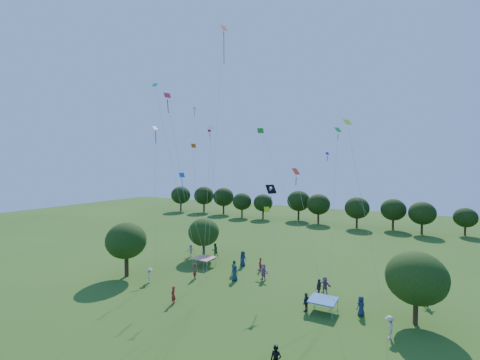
# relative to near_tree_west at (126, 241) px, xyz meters

# --- Properties ---
(near_tree_west) EXTENTS (4.43, 4.43, 6.02)m
(near_tree_west) POSITION_rel_near_tree_west_xyz_m (0.00, 0.00, 0.00)
(near_tree_west) COLOR #422B19
(near_tree_west) RESTS_ON ground
(near_tree_north) EXTENTS (4.12, 4.12, 5.30)m
(near_tree_north) POSITION_rel_near_tree_west_xyz_m (3.24, 10.20, -0.58)
(near_tree_north) COLOR #422B19
(near_tree_north) RESTS_ON ground
(near_tree_east) EXTENTS (4.52, 4.52, 5.70)m
(near_tree_east) POSITION_rel_near_tree_west_xyz_m (28.22, 3.35, -0.36)
(near_tree_east) COLOR #422B19
(near_tree_east) RESTS_ON ground
(treeline) EXTENTS (88.01, 8.77, 6.77)m
(treeline) POSITION_rel_near_tree_west_xyz_m (11.87, 42.96, 0.08)
(treeline) COLOR #422B19
(treeline) RESTS_ON ground
(tent_red_stripe) EXTENTS (2.20, 2.20, 1.10)m
(tent_red_stripe) POSITION_rel_near_tree_west_xyz_m (5.57, 7.07, -2.98)
(tent_red_stripe) COLOR #F73B1D
(tent_red_stripe) RESTS_ON ground
(tent_blue) EXTENTS (2.20, 2.20, 1.10)m
(tent_blue) POSITION_rel_near_tree_west_xyz_m (21.37, 1.93, -2.98)
(tent_blue) COLOR #1852A2
(tent_blue) RESTS_ON ground
(crowd_person_0) EXTENTS (0.84, 0.97, 1.73)m
(crowd_person_0) POSITION_rel_near_tree_west_xyz_m (11.20, 4.67, -3.15)
(crowd_person_0) COLOR navy
(crowd_person_0) RESTS_ON ground
(crowd_person_1) EXTENTS (0.51, 0.67, 1.59)m
(crowd_person_1) POSITION_rel_near_tree_west_xyz_m (9.25, -2.95, -3.22)
(crowd_person_1) COLOR maroon
(crowd_person_1) RESTS_ON ground
(crowd_person_2) EXTENTS (0.82, 1.02, 1.83)m
(crowd_person_2) POSITION_rel_near_tree_west_xyz_m (4.35, 11.20, -3.10)
(crowd_person_2) COLOR #204C2D
(crowd_person_2) RESTS_ON ground
(crowd_person_3) EXTENTS (1.22, 1.03, 1.72)m
(crowd_person_3) POSITION_rel_near_tree_west_xyz_m (1.47, 9.65, -3.16)
(crowd_person_3) COLOR #B1A98E
(crowd_person_3) RESTS_ON ground
(crowd_person_4) EXTENTS (0.58, 1.03, 1.65)m
(crowd_person_4) POSITION_rel_near_tree_west_xyz_m (20.21, 5.00, -3.19)
(crowd_person_4) COLOR #413734
(crowd_person_4) RESTS_ON ground
(crowd_person_5) EXTENTS (1.76, 1.08, 1.77)m
(crowd_person_5) POSITION_rel_near_tree_west_xyz_m (13.81, 6.31, -3.13)
(crowd_person_5) COLOR #9F5C94
(crowd_person_5) RESTS_ON ground
(crowd_person_6) EXTENTS (0.81, 0.89, 1.61)m
(crowd_person_6) POSITION_rel_near_tree_west_xyz_m (24.28, 2.81, -3.21)
(crowd_person_6) COLOR #1A274C
(crowd_person_6) RESTS_ON ground
(crowd_person_7) EXTENTS (0.74, 0.73, 1.70)m
(crowd_person_7) POSITION_rel_near_tree_west_xyz_m (7.15, 3.05, -3.17)
(crowd_person_7) COLOR maroon
(crowd_person_7) RESTS_ON ground
(crowd_person_8) EXTENTS (0.90, 0.71, 1.62)m
(crowd_person_8) POSITION_rel_near_tree_west_xyz_m (10.22, 6.29, -3.21)
(crowd_person_8) COLOR #24552B
(crowd_person_8) RESTS_ON ground
(crowd_person_9) EXTENTS (0.63, 1.13, 1.64)m
(crowd_person_9) POSITION_rel_near_tree_west_xyz_m (26.60, 0.09, -3.19)
(crowd_person_9) COLOR beige
(crowd_person_9) RESTS_ON ground
(crowd_person_10) EXTENTS (0.61, 1.01, 1.61)m
(crowd_person_10) POSITION_rel_near_tree_west_xyz_m (20.12, 1.32, -3.21)
(crowd_person_10) COLOR #362E2B
(crowd_person_10) RESTS_ON ground
(crowd_person_11) EXTENTS (1.58, 0.89, 1.60)m
(crowd_person_11) POSITION_rel_near_tree_west_xyz_m (20.50, 5.98, -3.21)
(crowd_person_11) COLOR #834C77
(crowd_person_11) RESTS_ON ground
(crowd_person_12) EXTENTS (0.82, 1.04, 1.86)m
(crowd_person_12) POSITION_rel_near_tree_west_xyz_m (9.57, 9.51, -3.08)
(crowd_person_12) COLOR navy
(crowd_person_12) RESTS_ON ground
(crowd_person_13) EXTENTS (0.44, 0.61, 1.53)m
(crowd_person_13) POSITION_rel_near_tree_west_xyz_m (12.20, 8.93, -3.25)
(crowd_person_13) COLOR maroon
(crowd_person_13) RESTS_ON ground
(crowd_person_14) EXTENTS (0.71, 0.94, 1.70)m
(crowd_person_14) POSITION_rel_near_tree_west_xyz_m (28.73, 12.96, -3.17)
(crowd_person_14) COLOR #29603D
(crowd_person_14) RESTS_ON ground
(crowd_person_15) EXTENTS (1.12, 0.95, 1.58)m
(crowd_person_15) POSITION_rel_near_tree_west_xyz_m (3.70, -0.22, -3.22)
(crowd_person_15) COLOR beige
(crowd_person_15) RESTS_ON ground
(crowd_person_16) EXTENTS (1.02, 0.62, 1.63)m
(crowd_person_16) POSITION_rel_near_tree_west_xyz_m (28.97, 7.42, -3.20)
(crowd_person_16) COLOR #38322D
(crowd_person_16) RESTS_ON ground
(pirate_kite) EXTENTS (2.90, 5.11, 9.02)m
(pirate_kite) POSITION_rel_near_tree_west_xyz_m (14.68, 6.29, 5.69)
(pirate_kite) COLOR black
(red_high_kite) EXTENTS (1.06, 2.43, 24.91)m
(red_high_kite) POSITION_rel_near_tree_west_xyz_m (10.96, 2.33, 16.89)
(red_high_kite) COLOR red
(small_kite_0) EXTENTS (1.06, 1.60, 15.42)m
(small_kite_0) POSITION_rel_near_tree_west_xyz_m (6.36, 7.83, 8.03)
(small_kite_0) COLOR red
(small_kite_1) EXTENTS (3.47, 1.97, 10.82)m
(small_kite_1) POSITION_rel_near_tree_west_xyz_m (18.94, 2.71, 6.48)
(small_kite_1) COLOR red
(small_kite_2) EXTENTS (5.08, 0.99, 7.52)m
(small_kite_2) POSITION_rel_near_tree_west_xyz_m (17.69, 0.47, 3.27)
(small_kite_2) COLOR yellow
(small_kite_3) EXTENTS (0.72, 4.71, 15.06)m
(small_kite_3) POSITION_rel_near_tree_west_xyz_m (20.77, 9.15, 9.57)
(small_kite_3) COLOR green
(small_kite_4) EXTENTS (9.19, 2.54, 12.69)m
(small_kite_4) POSITION_rel_near_tree_west_xyz_m (20.75, 14.68, 6.29)
(small_kite_4) COLOR #122EBC
(small_kite_5) EXTENTS (1.59, 1.75, 19.26)m
(small_kite_5) POSITION_rel_near_tree_west_xyz_m (0.85, 11.60, 10.94)
(small_kite_5) COLOR #6D1688
(small_kite_6) EXTENTS (1.88, 1.10, 14.47)m
(small_kite_6) POSITION_rel_near_tree_west_xyz_m (12.59, -2.07, 8.64)
(small_kite_6) COLOR white
(small_kite_7) EXTENTS (4.59, 0.91, 18.62)m
(small_kite_7) POSITION_rel_near_tree_west_xyz_m (8.20, -2.23, 10.06)
(small_kite_7) COLOR #0CBABA
(small_kite_8) EXTENTS (2.51, 1.95, 17.33)m
(small_kite_8) POSITION_rel_near_tree_west_xyz_m (9.59, -2.98, 10.73)
(small_kite_8) COLOR red
(small_kite_9) EXTENTS (2.17, 2.41, 14.17)m
(small_kite_9) POSITION_rel_near_tree_west_xyz_m (0.31, 12.01, 8.80)
(small_kite_9) COLOR #EC520C
(small_kite_10) EXTENTS (2.17, 5.67, 13.94)m
(small_kite_10) POSITION_rel_near_tree_west_xyz_m (24.69, -2.57, 7.58)
(small_kite_10) COLOR #BFEC15
(small_kite_11) EXTENTS (5.47, 2.64, 14.10)m
(small_kite_11) POSITION_rel_near_tree_west_xyz_m (18.18, -0.42, 7.70)
(small_kite_11) COLOR #208C19
(small_kite_12) EXTENTS (2.58, 1.87, 10.29)m
(small_kite_12) POSITION_rel_near_tree_west_xyz_m (6.58, 2.29, 5.71)
(small_kite_12) COLOR blue
(small_kite_13) EXTENTS (2.46, 2.46, 14.91)m
(small_kite_13) POSITION_rel_near_tree_west_xyz_m (4.88, -0.40, 8.43)
(small_kite_13) COLOR #68178E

